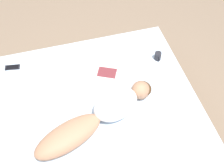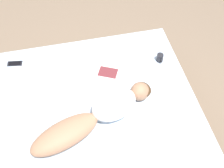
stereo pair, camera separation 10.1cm
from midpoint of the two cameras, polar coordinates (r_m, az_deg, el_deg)
name	(u,v)px [view 1 (the left image)]	position (r m, az deg, el deg)	size (l,w,h in m)	color
ground_plane	(95,133)	(3.46, -3.88, -8.89)	(12.00, 12.00, 0.00)	#7A6651
bed	(94,121)	(3.24, -4.12, -6.69)	(1.89, 2.10, 0.51)	tan
person	(100,115)	(2.85, -3.15, -5.65)	(0.68, 1.26, 0.24)	#A37556
open_magazine	(109,66)	(3.34, -1.45, 3.35)	(0.50, 0.44, 0.01)	white
coffee_mug	(158,56)	(3.40, 7.55, 5.09)	(0.10, 0.07, 0.09)	#232328
cell_phone	(12,67)	(3.50, -18.54, 2.90)	(0.09, 0.17, 0.01)	black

